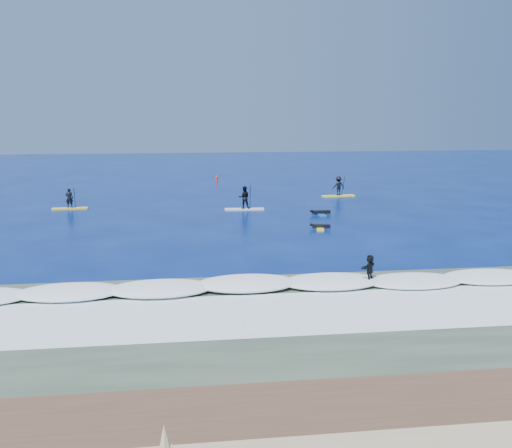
{
  "coord_description": "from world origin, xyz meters",
  "views": [
    {
      "loc": [
        -5.82,
        -34.82,
        8.11
      ],
      "look_at": [
        -1.01,
        2.78,
        0.6
      ],
      "focal_mm": 40.0,
      "sensor_mm": 36.0,
      "label": 1
    }
  ],
  "objects": [
    {
      "name": "ground",
      "position": [
        0.0,
        0.0,
        0.0
      ],
      "size": [
        160.0,
        160.0,
        0.0
      ],
      "primitive_type": "plane",
      "color": "#04154F",
      "rests_on": "ground"
    },
    {
      "name": "wet_sand_strip",
      "position": [
        0.0,
        -21.5,
        0.0
      ],
      "size": [
        90.0,
        5.0,
        0.08
      ],
      "primitive_type": "cube",
      "color": "#4B3323",
      "rests_on": "ground"
    },
    {
      "name": "shallow_water",
      "position": [
        0.0,
        -14.0,
        0.01
      ],
      "size": [
        90.0,
        13.0,
        0.01
      ],
      "primitive_type": "cube",
      "color": "#314334",
      "rests_on": "ground"
    },
    {
      "name": "breaking_wave",
      "position": [
        0.0,
        -10.0,
        0.0
      ],
      "size": [
        40.0,
        6.0,
        0.3
      ],
      "primitive_type": "cube",
      "color": "white",
      "rests_on": "ground"
    },
    {
      "name": "whitewater",
      "position": [
        0.0,
        -13.0,
        0.0
      ],
      "size": [
        34.0,
        5.0,
        0.02
      ],
      "primitive_type": "cube",
      "color": "silver",
      "rests_on": "ground"
    },
    {
      "name": "sup_paddler_left",
      "position": [
        -15.4,
        14.25,
        0.64
      ],
      "size": [
        2.95,
        0.91,
        2.04
      ],
      "rotation": [
        0.0,
        0.0,
        0.06
      ],
      "color": "yellow",
      "rests_on": "ground"
    },
    {
      "name": "sup_paddler_center",
      "position": [
        -0.81,
        12.05,
        0.86
      ],
      "size": [
        3.32,
        1.04,
        2.3
      ],
      "rotation": [
        0.0,
        0.0,
        -0.07
      ],
      "color": "silver",
      "rests_on": "ground"
    },
    {
      "name": "sup_paddler_right",
      "position": [
        9.07,
        18.5,
        0.88
      ],
      "size": [
        3.28,
        1.16,
        2.26
      ],
      "rotation": [
        0.0,
        0.0,
        0.11
      ],
      "color": "yellow",
      "rests_on": "ground"
    },
    {
      "name": "prone_paddler_near",
      "position": [
        3.64,
        3.51,
        0.13
      ],
      "size": [
        1.46,
        1.89,
        0.38
      ],
      "rotation": [
        0.0,
        0.0,
        1.37
      ],
      "color": "yellow",
      "rests_on": "ground"
    },
    {
      "name": "prone_paddler_far",
      "position": [
        4.96,
        8.97,
        0.15
      ],
      "size": [
        1.65,
        2.09,
        0.44
      ],
      "rotation": [
        0.0,
        0.0,
        1.6
      ],
      "color": "#1755AC",
      "rests_on": "ground"
    },
    {
      "name": "wave_surfer",
      "position": [
        2.8,
        -9.75,
        0.76
      ],
      "size": [
        1.67,
        1.63,
        1.33
      ],
      "rotation": [
        0.0,
        0.0,
        0.77
      ],
      "color": "silver",
      "rests_on": "breaking_wave"
    },
    {
      "name": "marker_buoy",
      "position": [
        -1.91,
        32.36,
        0.32
      ],
      "size": [
        0.3,
        0.3,
        0.73
      ],
      "rotation": [
        0.0,
        0.0,
        -0.3
      ],
      "color": "red",
      "rests_on": "ground"
    }
  ]
}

